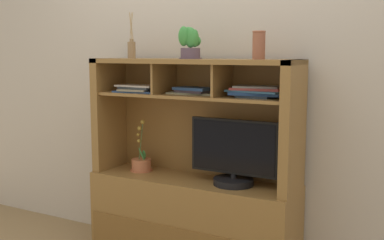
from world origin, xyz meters
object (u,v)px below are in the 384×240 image
object	(u,v)px
magazine_stack_right	(138,89)
potted_succulent	(190,44)
ceramic_vase	(259,45)
media_console	(192,200)
potted_orchid	(141,164)
magazine_stack_centre	(258,92)
magazine_stack_left	(194,91)
tv_monitor	(234,157)
diffuser_bottle	(132,49)

from	to	relation	value
magazine_stack_right	potted_succulent	distance (m)	0.51
ceramic_vase	media_console	bearing A→B (deg)	177.34
potted_orchid	potted_succulent	distance (m)	0.93
potted_orchid	magazine_stack_centre	xyz separation A→B (m)	(0.86, 0.01, 0.54)
ceramic_vase	potted_succulent	bearing A→B (deg)	-179.00
magazine_stack_left	ceramic_vase	bearing A→B (deg)	-6.59
magazine_stack_centre	potted_succulent	world-z (taller)	potted_succulent
tv_monitor	magazine_stack_right	world-z (taller)	magazine_stack_right
magazine_stack_left	ceramic_vase	xyz separation A→B (m)	(0.46, -0.05, 0.29)
potted_orchid	ceramic_vase	bearing A→B (deg)	-1.94
potted_orchid	diffuser_bottle	bearing A→B (deg)	-139.77
media_console	potted_succulent	world-z (taller)	potted_succulent
magazine_stack_left	ceramic_vase	world-z (taller)	ceramic_vase
magazine_stack_right	ceramic_vase	bearing A→B (deg)	-0.02
magazine_stack_right	diffuser_bottle	xyz separation A→B (m)	(-0.05, -0.01, 0.27)
potted_succulent	tv_monitor	bearing A→B (deg)	4.11
tv_monitor	potted_succulent	size ratio (longest dim) A/B	2.84
magazine_stack_left	diffuser_bottle	size ratio (longest dim) A/B	1.08
potted_orchid	potted_succulent	bearing A→B (deg)	-5.20
magazine_stack_left	magazine_stack_right	distance (m)	0.41
media_console	diffuser_bottle	world-z (taller)	diffuser_bottle
media_console	ceramic_vase	world-z (taller)	ceramic_vase
magazine_stack_centre	ceramic_vase	distance (m)	0.28
media_console	tv_monitor	bearing A→B (deg)	-1.46
potted_orchid	tv_monitor	bearing A→B (deg)	-1.28
potted_orchid	ceramic_vase	world-z (taller)	ceramic_vase
media_console	magazine_stack_centre	distance (m)	0.86
magazine_stack_right	diffuser_bottle	world-z (taller)	diffuser_bottle
magazine_stack_centre	ceramic_vase	bearing A→B (deg)	-66.05
media_console	potted_succulent	size ratio (longest dim) A/B	6.90
magazine_stack_right	ceramic_vase	world-z (taller)	ceramic_vase
magazine_stack_centre	magazine_stack_left	bearing A→B (deg)	177.73
magazine_stack_centre	potted_succulent	xyz separation A→B (m)	(-0.44, -0.04, 0.29)
magazine_stack_left	magazine_stack_centre	bearing A→B (deg)	-2.27
media_console	potted_succulent	distance (m)	1.03
tv_monitor	potted_orchid	xyz separation A→B (m)	(-0.71, 0.02, -0.13)
tv_monitor	potted_orchid	distance (m)	0.73
potted_orchid	magazine_stack_centre	size ratio (longest dim) A/B	0.98
media_console	diffuser_bottle	distance (m)	1.10
diffuser_bottle	magazine_stack_centre	bearing A→B (deg)	2.65
potted_orchid	magazine_stack_left	distance (m)	0.67
tv_monitor	potted_orchid	bearing A→B (deg)	178.72
tv_monitor	ceramic_vase	distance (m)	0.71
magazine_stack_left	ceramic_vase	distance (m)	0.55
tv_monitor	potted_succulent	distance (m)	0.76
potted_orchid	magazine_stack_right	size ratio (longest dim) A/B	1.10
ceramic_vase	tv_monitor	bearing A→B (deg)	175.08
magazine_stack_centre	potted_succulent	size ratio (longest dim) A/B	1.82
diffuser_bottle	ceramic_vase	world-z (taller)	diffuser_bottle
magazine_stack_right	potted_succulent	size ratio (longest dim) A/B	1.62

